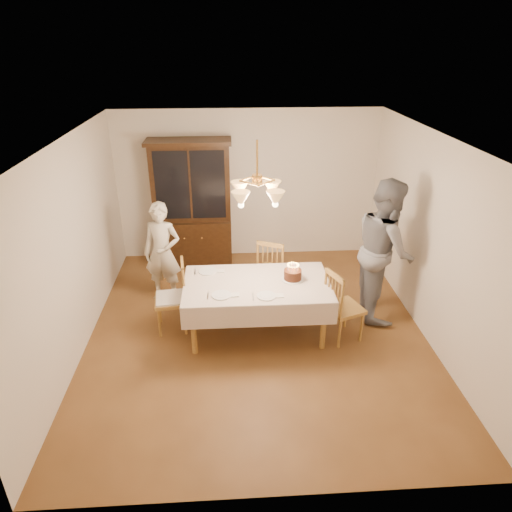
{
  "coord_description": "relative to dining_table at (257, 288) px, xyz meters",
  "views": [
    {
      "loc": [
        -0.34,
        -5.17,
        3.66
      ],
      "look_at": [
        0.0,
        0.2,
        1.05
      ],
      "focal_mm": 32.0,
      "sensor_mm": 36.0,
      "label": 1
    }
  ],
  "objects": [
    {
      "name": "birthday_cake",
      "position": [
        0.47,
        0.06,
        0.14
      ],
      "size": [
        0.3,
        0.3,
        0.22
      ],
      "color": "white",
      "rests_on": "dining_table"
    },
    {
      "name": "place_setting_far_left",
      "position": [
        -0.63,
        0.35,
        0.08
      ],
      "size": [
        0.4,
        0.26,
        0.02
      ],
      "color": "white",
      "rests_on": "dining_table"
    },
    {
      "name": "elderly_woman",
      "position": [
        -1.34,
        0.98,
        0.09
      ],
      "size": [
        0.63,
        0.48,
        1.54
      ],
      "primitive_type": "imported",
      "rotation": [
        0.0,
        0.0,
        -0.22
      ],
      "color": "beige",
      "rests_on": "ground"
    },
    {
      "name": "place_setting_near_left",
      "position": [
        -0.45,
        -0.3,
        0.08
      ],
      "size": [
        0.39,
        0.25,
        0.02
      ],
      "color": "white",
      "rests_on": "dining_table"
    },
    {
      "name": "adult_in_grey",
      "position": [
        1.79,
        0.4,
        0.32
      ],
      "size": [
        0.81,
        1.01,
        2.0
      ],
      "primitive_type": "imported",
      "rotation": [
        0.0,
        0.0,
        1.51
      ],
      "color": "slate",
      "rests_on": "ground"
    },
    {
      "name": "china_hutch",
      "position": [
        -0.96,
        2.25,
        0.36
      ],
      "size": [
        1.38,
        0.54,
        2.16
      ],
      "color": "black",
      "rests_on": "ground"
    },
    {
      "name": "chair_right_end",
      "position": [
        1.12,
        -0.2,
        -0.24
      ],
      "size": [
        0.55,
        0.56,
        1.0
      ],
      "color": "olive",
      "rests_on": "ground"
    },
    {
      "name": "ground",
      "position": [
        0.0,
        0.0,
        -0.68
      ],
      "size": [
        5.0,
        5.0,
        0.0
      ],
      "primitive_type": "plane",
      "color": "brown",
      "rests_on": "ground"
    },
    {
      "name": "dining_table",
      "position": [
        0.0,
        0.0,
        0.0
      ],
      "size": [
        1.9,
        1.1,
        0.76
      ],
      "color": "olive",
      "rests_on": "ground"
    },
    {
      "name": "chair_far_side",
      "position": [
        0.31,
        0.88,
        -0.24
      ],
      "size": [
        0.57,
        0.56,
        1.0
      ],
      "color": "olive",
      "rests_on": "ground"
    },
    {
      "name": "room_shell",
      "position": [
        0.0,
        0.0,
        0.9
      ],
      "size": [
        5.0,
        5.0,
        5.0
      ],
      "color": "white",
      "rests_on": "ground"
    },
    {
      "name": "place_setting_near_right",
      "position": [
        0.11,
        -0.35,
        0.08
      ],
      "size": [
        0.39,
        0.24,
        0.02
      ],
      "color": "white",
      "rests_on": "dining_table"
    },
    {
      "name": "chandelier",
      "position": [
        -0.0,
        -0.0,
        1.29
      ],
      "size": [
        0.62,
        0.62,
        0.73
      ],
      "color": "#BF8C3F",
      "rests_on": "ground"
    },
    {
      "name": "chair_left_end",
      "position": [
        -1.15,
        0.16,
        -0.23
      ],
      "size": [
        0.47,
        0.49,
        1.0
      ],
      "color": "olive",
      "rests_on": "ground"
    }
  ]
}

